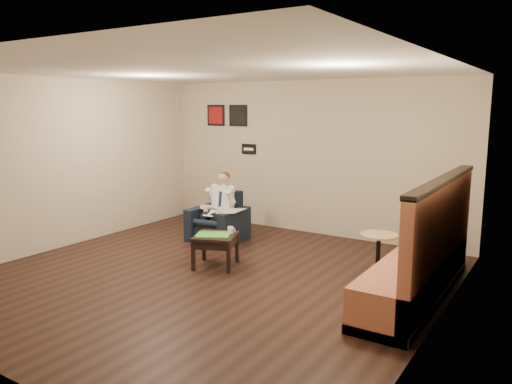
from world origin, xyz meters
The scene contains 18 objects.
ground centered at (0.00, 0.00, 0.00)m, with size 6.00×6.00×0.00m, color black.
wall_back centered at (0.00, 3.00, 1.40)m, with size 6.00×0.02×2.80m, color beige.
wall_left centered at (-3.00, 0.00, 1.40)m, with size 0.02×6.00×2.80m, color beige.
wall_right centered at (3.00, 0.00, 1.40)m, with size 0.02×6.00×2.80m, color beige.
ceiling centered at (0.00, 0.00, 2.80)m, with size 6.00×6.00×0.02m, color white.
seating_sign centered at (-1.30, 2.98, 1.50)m, with size 0.32×0.02×0.20m, color black.
art_print_left centered at (-2.10, 2.98, 2.15)m, with size 0.42×0.03×0.42m, color maroon.
art_print_right centered at (-1.55, 2.98, 2.15)m, with size 0.42×0.03×0.42m, color black.
armchair centered at (-1.09, 1.67, 0.41)m, with size 0.86×0.86×0.83m, color black.
seated_man centered at (-1.09, 1.56, 0.57)m, with size 0.54×0.81×1.14m, color white, non-canonical shape.
lap_papers centered at (-1.08, 1.47, 0.51)m, with size 0.19×0.27×0.01m, color white.
newspaper centered at (-0.74, 1.60, 0.56)m, with size 0.36×0.45×0.01m, color silver.
side_table centered at (-0.20, 0.43, 0.24)m, with size 0.58×0.58×0.48m, color black.
green_folder centered at (-0.22, 0.40, 0.48)m, with size 0.48×0.34×0.01m, color #49D52A.
coffee_mug centered at (-0.07, 0.62, 0.53)m, with size 0.09×0.09×0.10m, color white.
smartphone centered at (-0.21, 0.61, 0.48)m, with size 0.15×0.07×0.01m, color black.
banquette centered at (2.59, 0.81, 0.74)m, with size 0.69×2.90×1.49m, color #A65940.
cafe_table centered at (1.99, 1.18, 0.32)m, with size 0.51×0.51×0.63m, color tan.
Camera 1 is at (4.11, -5.20, 2.33)m, focal length 35.00 mm.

